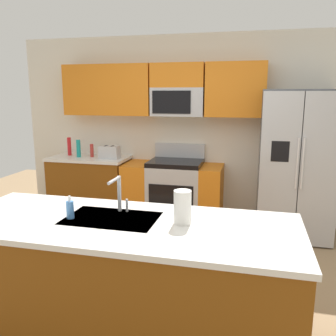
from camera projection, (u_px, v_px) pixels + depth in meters
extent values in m
plane|color=#997A56|center=(155.00, 292.00, 3.29)|extent=(9.00, 9.00, 0.00)
cube|color=silver|center=(195.00, 129.00, 5.07)|extent=(5.20, 0.10, 2.60)
cube|color=orange|center=(90.00, 90.00, 5.10)|extent=(0.70, 0.32, 0.70)
cube|color=orange|center=(132.00, 90.00, 4.95)|extent=(0.57, 0.32, 0.70)
cube|color=orange|center=(236.00, 90.00, 4.62)|extent=(0.77, 0.32, 0.70)
cube|color=#B7BABF|center=(178.00, 102.00, 4.83)|extent=(0.72, 0.32, 0.38)
cube|color=black|center=(171.00, 102.00, 4.69)|extent=(0.52, 0.01, 0.30)
cube|color=orange|center=(178.00, 75.00, 4.76)|extent=(0.72, 0.32, 0.32)
cube|color=brown|center=(91.00, 188.00, 5.26)|extent=(1.11, 0.60, 0.86)
cube|color=silver|center=(89.00, 158.00, 5.17)|extent=(1.14, 0.63, 0.04)
cube|color=#B7BABF|center=(176.00, 194.00, 4.96)|extent=(0.72, 0.60, 0.84)
cube|color=black|center=(171.00, 198.00, 4.66)|extent=(0.60, 0.01, 0.36)
cube|color=black|center=(176.00, 163.00, 4.87)|extent=(0.72, 0.60, 0.06)
cube|color=#B7BABF|center=(180.00, 150.00, 5.10)|extent=(0.72, 0.06, 0.20)
cube|color=orange|center=(139.00, 192.00, 5.08)|extent=(0.36, 0.60, 0.84)
cube|color=orange|center=(211.00, 197.00, 4.84)|extent=(0.28, 0.60, 0.84)
cube|color=#4C4F54|center=(296.00, 165.00, 4.45)|extent=(0.90, 0.70, 1.85)
cube|color=#B7BABF|center=(279.00, 170.00, 4.15)|extent=(0.44, 0.04, 1.81)
cube|color=#B7BABF|center=(320.00, 172.00, 4.05)|extent=(0.44, 0.04, 1.81)
cylinder|color=silver|center=(297.00, 163.00, 4.06)|extent=(0.02, 0.02, 0.60)
cylinder|color=silver|center=(303.00, 164.00, 4.04)|extent=(0.02, 0.02, 0.60)
cube|color=black|center=(280.00, 151.00, 4.08)|extent=(0.20, 0.00, 0.24)
cube|color=brown|center=(123.00, 281.00, 2.64)|extent=(2.49, 0.93, 0.86)
cube|color=silver|center=(122.00, 224.00, 2.55)|extent=(2.53, 0.97, 0.04)
cube|color=#B7BABF|center=(111.00, 220.00, 2.62)|extent=(0.68, 0.44, 0.03)
cube|color=#B7BABF|center=(109.00, 152.00, 5.02)|extent=(0.28, 0.16, 0.18)
cube|color=black|center=(106.00, 146.00, 5.01)|extent=(0.03, 0.11, 0.01)
cube|color=black|center=(112.00, 146.00, 4.99)|extent=(0.03, 0.11, 0.01)
cylinder|color=#B2332D|center=(92.00, 151.00, 5.13)|extent=(0.05, 0.05, 0.19)
cylinder|color=red|center=(69.00, 146.00, 5.27)|extent=(0.06, 0.06, 0.27)
cylinder|color=teal|center=(79.00, 149.00, 5.11)|extent=(0.06, 0.06, 0.25)
cylinder|color=#B7BABF|center=(119.00, 194.00, 2.75)|extent=(0.03, 0.03, 0.28)
cylinder|color=#B7BABF|center=(114.00, 180.00, 2.63)|extent=(0.02, 0.20, 0.02)
cylinder|color=#B7BABF|center=(127.00, 205.00, 2.75)|extent=(0.02, 0.02, 0.10)
cylinder|color=#4C8CD8|center=(70.00, 210.00, 2.60)|extent=(0.06, 0.06, 0.13)
cylinder|color=white|center=(69.00, 199.00, 2.58)|extent=(0.02, 0.02, 0.04)
cylinder|color=white|center=(182.00, 207.00, 2.48)|extent=(0.12, 0.12, 0.24)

